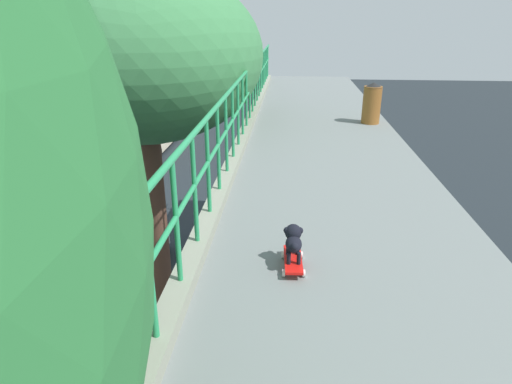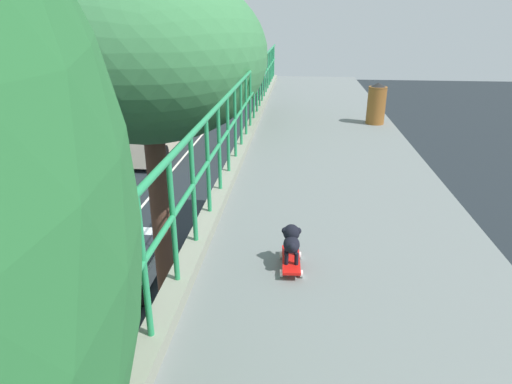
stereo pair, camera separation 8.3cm
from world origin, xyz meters
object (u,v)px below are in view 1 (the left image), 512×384
car_silver_sixth (69,214)px  litter_bin (372,103)px  toy_skateboard (293,260)px  car_white_fifth (124,263)px  small_dog (293,239)px  city_bus (152,119)px

car_silver_sixth → litter_bin: (10.49, -6.03, 5.73)m
toy_skateboard → litter_bin: litter_bin is taller
car_white_fifth → car_silver_sixth: 4.81m
car_white_fifth → litter_bin: 9.52m
car_silver_sixth → small_dog: small_dog is taller
car_white_fifth → car_silver_sixth: (-3.49, 3.32, 0.11)m
car_silver_sixth → city_bus: (-0.16, 12.20, 1.14)m
toy_skateboard → litter_bin: 6.14m
car_silver_sixth → city_bus: bearing=90.7°
car_silver_sixth → toy_skateboard: toy_skateboard is taller
toy_skateboard → city_bus: bearing=110.5°
toy_skateboard → small_dog: small_dog is taller
toy_skateboard → litter_bin: size_ratio=0.58×
city_bus → litter_bin: size_ratio=12.79×
toy_skateboard → small_dog: bearing=94.2°
city_bus → small_dog: small_dog is taller
toy_skateboard → litter_bin: (1.63, 5.91, 0.36)m
small_dog → car_silver_sixth: bearing=126.7°
city_bus → small_dog: (9.02, -24.11, 4.43)m
car_white_fifth → litter_bin: bearing=-21.2°
car_silver_sixth → litter_bin: size_ratio=4.61×
litter_bin → car_white_fifth: bearing=158.8°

